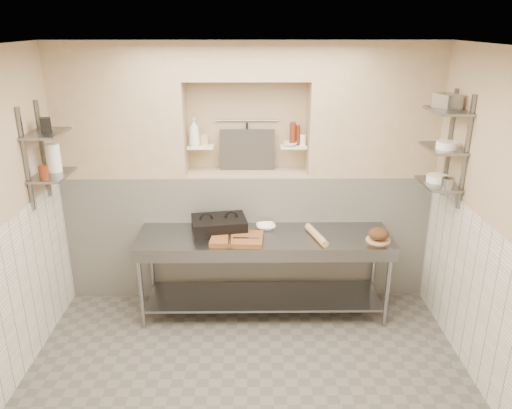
{
  "coord_description": "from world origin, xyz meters",
  "views": [
    {
      "loc": [
        0.04,
        -3.49,
        2.97
      ],
      "look_at": [
        0.09,
        0.9,
        1.35
      ],
      "focal_mm": 35.0,
      "sensor_mm": 36.0,
      "label": 1
    }
  ],
  "objects_px": {
    "bread_loaf": "(379,234)",
    "bowl_alcove": "(290,144)",
    "prep_table": "(264,259)",
    "cutting_board": "(237,239)",
    "jug_left": "(53,158)",
    "panini_press": "(219,225)",
    "rolling_pin": "(316,235)",
    "mixing_bowl": "(266,227)",
    "bottle_soap": "(194,132)"
  },
  "relations": [
    {
      "from": "bread_loaf",
      "to": "bowl_alcove",
      "type": "xyz_separation_m",
      "value": [
        -0.85,
        0.67,
        0.76
      ]
    },
    {
      "from": "prep_table",
      "to": "cutting_board",
      "type": "relative_size",
      "value": 5.05
    },
    {
      "from": "cutting_board",
      "to": "prep_table",
      "type": "bearing_deg",
      "value": 22.57
    },
    {
      "from": "prep_table",
      "to": "jug_left",
      "type": "distance_m",
      "value": 2.3
    },
    {
      "from": "panini_press",
      "to": "prep_table",
      "type": "bearing_deg",
      "value": -24.72
    },
    {
      "from": "rolling_pin",
      "to": "jug_left",
      "type": "distance_m",
      "value": 2.67
    },
    {
      "from": "prep_table",
      "to": "mixing_bowl",
      "type": "relative_size",
      "value": 12.94
    },
    {
      "from": "panini_press",
      "to": "cutting_board",
      "type": "height_order",
      "value": "panini_press"
    },
    {
      "from": "bowl_alcove",
      "to": "cutting_board",
      "type": "bearing_deg",
      "value": -130.67
    },
    {
      "from": "prep_table",
      "to": "cutting_board",
      "type": "distance_m",
      "value": 0.41
    },
    {
      "from": "cutting_board",
      "to": "jug_left",
      "type": "xyz_separation_m",
      "value": [
        -1.74,
        0.06,
        0.82
      ]
    },
    {
      "from": "rolling_pin",
      "to": "bowl_alcove",
      "type": "distance_m",
      "value": 1.03
    },
    {
      "from": "mixing_bowl",
      "to": "bread_loaf",
      "type": "xyz_separation_m",
      "value": [
        1.12,
        -0.31,
        0.05
      ]
    },
    {
      "from": "prep_table",
      "to": "bottle_soap",
      "type": "distance_m",
      "value": 1.53
    },
    {
      "from": "cutting_board",
      "to": "jug_left",
      "type": "relative_size",
      "value": 1.9
    },
    {
      "from": "prep_table",
      "to": "bottle_soap",
      "type": "height_order",
      "value": "bottle_soap"
    },
    {
      "from": "panini_press",
      "to": "bread_loaf",
      "type": "xyz_separation_m",
      "value": [
        1.61,
        -0.25,
        -0.0
      ]
    },
    {
      "from": "prep_table",
      "to": "bread_loaf",
      "type": "height_order",
      "value": "bread_loaf"
    },
    {
      "from": "cutting_board",
      "to": "mixing_bowl",
      "type": "height_order",
      "value": "mixing_bowl"
    },
    {
      "from": "bottle_soap",
      "to": "bowl_alcove",
      "type": "relative_size",
      "value": 1.98
    },
    {
      "from": "rolling_pin",
      "to": "bread_loaf",
      "type": "bearing_deg",
      "value": -6.14
    },
    {
      "from": "bowl_alcove",
      "to": "prep_table",
      "type": "bearing_deg",
      "value": -118.01
    },
    {
      "from": "bowl_alcove",
      "to": "bread_loaf",
      "type": "bearing_deg",
      "value": -37.97
    },
    {
      "from": "bread_loaf",
      "to": "bowl_alcove",
      "type": "distance_m",
      "value": 1.32
    },
    {
      "from": "panini_press",
      "to": "bowl_alcove",
      "type": "xyz_separation_m",
      "value": [
        0.75,
        0.42,
        0.76
      ]
    },
    {
      "from": "panini_press",
      "to": "mixing_bowl",
      "type": "relative_size",
      "value": 3.04
    },
    {
      "from": "bottle_soap",
      "to": "jug_left",
      "type": "relative_size",
      "value": 1.1
    },
    {
      "from": "bottle_soap",
      "to": "jug_left",
      "type": "bearing_deg",
      "value": -154.56
    },
    {
      "from": "bread_loaf",
      "to": "bottle_soap",
      "type": "relative_size",
      "value": 0.68
    },
    {
      "from": "rolling_pin",
      "to": "bottle_soap",
      "type": "xyz_separation_m",
      "value": [
        -1.26,
        0.62,
        0.93
      ]
    },
    {
      "from": "panini_press",
      "to": "bottle_soap",
      "type": "bearing_deg",
      "value": 111.76
    },
    {
      "from": "prep_table",
      "to": "cutting_board",
      "type": "xyz_separation_m",
      "value": [
        -0.28,
        -0.11,
        0.28
      ]
    },
    {
      "from": "cutting_board",
      "to": "bowl_alcove",
      "type": "distance_m",
      "value": 1.19
    },
    {
      "from": "rolling_pin",
      "to": "bottle_soap",
      "type": "relative_size",
      "value": 1.57
    },
    {
      "from": "prep_table",
      "to": "rolling_pin",
      "type": "xyz_separation_m",
      "value": [
        0.53,
        -0.06,
        0.29
      ]
    },
    {
      "from": "cutting_board",
      "to": "rolling_pin",
      "type": "height_order",
      "value": "rolling_pin"
    },
    {
      "from": "prep_table",
      "to": "bread_loaf",
      "type": "xyz_separation_m",
      "value": [
        1.14,
        -0.12,
        0.33
      ]
    },
    {
      "from": "prep_table",
      "to": "jug_left",
      "type": "relative_size",
      "value": 9.62
    },
    {
      "from": "prep_table",
      "to": "bottle_soap",
      "type": "relative_size",
      "value": 8.75
    },
    {
      "from": "cutting_board",
      "to": "rolling_pin",
      "type": "xyz_separation_m",
      "value": [
        0.8,
        0.06,
        0.01
      ]
    },
    {
      "from": "bread_loaf",
      "to": "jug_left",
      "type": "bearing_deg",
      "value": 178.7
    },
    {
      "from": "prep_table",
      "to": "jug_left",
      "type": "bearing_deg",
      "value": -178.49
    },
    {
      "from": "mixing_bowl",
      "to": "jug_left",
      "type": "xyz_separation_m",
      "value": [
        -2.04,
        -0.24,
        0.82
      ]
    },
    {
      "from": "mixing_bowl",
      "to": "jug_left",
      "type": "bearing_deg",
      "value": -173.27
    },
    {
      "from": "bottle_soap",
      "to": "bowl_alcove",
      "type": "xyz_separation_m",
      "value": [
        1.02,
        -0.02,
        -0.13
      ]
    },
    {
      "from": "cutting_board",
      "to": "bread_loaf",
      "type": "relative_size",
      "value": 2.54
    },
    {
      "from": "bread_loaf",
      "to": "bottle_soap",
      "type": "xyz_separation_m",
      "value": [
        -1.87,
        0.68,
        0.89
      ]
    },
    {
      "from": "panini_press",
      "to": "rolling_pin",
      "type": "xyz_separation_m",
      "value": [
        0.99,
        -0.18,
        -0.04
      ]
    },
    {
      "from": "mixing_bowl",
      "to": "rolling_pin",
      "type": "height_order",
      "value": "rolling_pin"
    },
    {
      "from": "cutting_board",
      "to": "bowl_alcove",
      "type": "bearing_deg",
      "value": 49.33
    }
  ]
}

